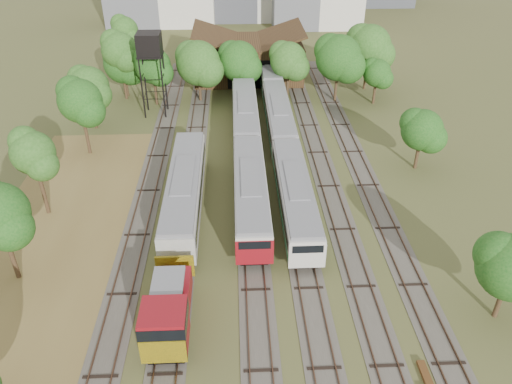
{
  "coord_description": "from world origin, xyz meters",
  "views": [
    {
      "loc": [
        -3.26,
        -17.26,
        26.3
      ],
      "look_at": [
        -1.54,
        20.35,
        2.5
      ],
      "focal_mm": 35.0,
      "sensor_mm": 36.0,
      "label": 1
    }
  ],
  "objects_px": {
    "railcar_green_set": "(279,118)",
    "shunter_locomotive": "(168,313)",
    "railcar_red_set": "(248,149)",
    "water_tower": "(149,46)"
  },
  "relations": [
    {
      "from": "railcar_green_set",
      "to": "shunter_locomotive",
      "type": "height_order",
      "value": "shunter_locomotive"
    },
    {
      "from": "railcar_green_set",
      "to": "shunter_locomotive",
      "type": "xyz_separation_m",
      "value": [
        -10.0,
        -31.33,
        -0.03
      ]
    },
    {
      "from": "railcar_green_set",
      "to": "shunter_locomotive",
      "type": "bearing_deg",
      "value": -107.7
    },
    {
      "from": "railcar_red_set",
      "to": "railcar_green_set",
      "type": "relative_size",
      "value": 0.66
    },
    {
      "from": "railcar_red_set",
      "to": "shunter_locomotive",
      "type": "xyz_separation_m",
      "value": [
        -6.0,
        -23.14,
        -0.09
      ]
    },
    {
      "from": "railcar_red_set",
      "to": "railcar_green_set",
      "type": "distance_m",
      "value": 9.12
    },
    {
      "from": "railcar_green_set",
      "to": "water_tower",
      "type": "height_order",
      "value": "water_tower"
    },
    {
      "from": "shunter_locomotive",
      "to": "water_tower",
      "type": "bearing_deg",
      "value": 98.3
    },
    {
      "from": "railcar_red_set",
      "to": "shunter_locomotive",
      "type": "distance_m",
      "value": 23.91
    },
    {
      "from": "railcar_red_set",
      "to": "water_tower",
      "type": "bearing_deg",
      "value": 128.45
    }
  ]
}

